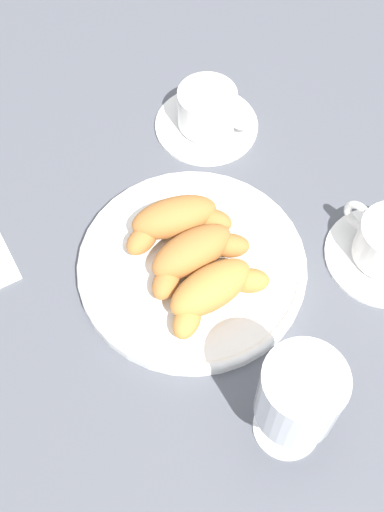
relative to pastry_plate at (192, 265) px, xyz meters
name	(u,v)px	position (x,y,z in m)	size (l,w,h in m)	color
ground_plane	(174,284)	(0.02, 0.01, -0.01)	(2.20, 2.20, 0.00)	#4C4F56
pastry_plate	(192,265)	(0.00, 0.00, 0.00)	(0.26, 0.26, 0.02)	white
croissant_large	(175,220)	(0.01, -0.05, 0.03)	(0.14, 0.07, 0.04)	#AD6B33
croissant_small	(194,254)	(0.00, 0.00, 0.03)	(0.13, 0.09, 0.04)	#AD6B33
croissant_extra	(212,291)	(-0.01, 0.05, 0.03)	(0.13, 0.09, 0.04)	#BC7A38
coffee_cup_near	(208,113)	(-0.07, -0.21, 0.02)	(0.14, 0.14, 0.06)	white
juice_glass_left	(299,396)	(-0.05, 0.20, 0.08)	(0.08, 0.08, 0.14)	white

